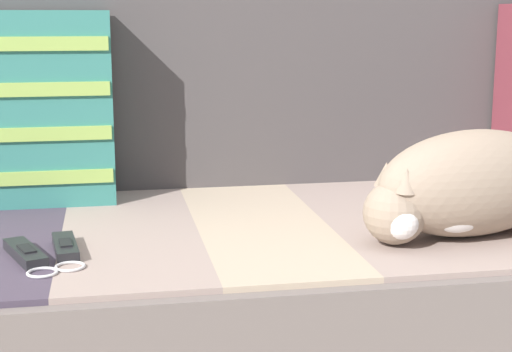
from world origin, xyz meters
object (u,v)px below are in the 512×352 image
Objects in this scene: sleeping_cat at (467,187)px; game_remote_near at (66,248)px; couch at (315,302)px; throw_pillow_striped at (1,109)px; game_remote_far at (26,254)px.

sleeping_cat is 2.40× the size of game_remote_near.
couch is 0.77m from throw_pillow_striped.
throw_pillow_striped reaches higher than couch.
game_remote_near is (-0.49, -0.18, 0.20)m from couch.
couch is 0.62m from game_remote_far.
couch is at bearing 20.13° from game_remote_near.
game_remote_near is at bearing -70.20° from throw_pillow_striped.
game_remote_near is at bearing 178.12° from sleeping_cat.
game_remote_near reaches higher than couch.
sleeping_cat reaches higher than couch.
couch is 10.81× the size of game_remote_far.
sleeping_cat is at bearing -0.02° from game_remote_far.
sleeping_cat reaches higher than game_remote_near.
throw_pillow_striped reaches higher than sleeping_cat.
sleeping_cat is 0.78m from game_remote_far.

